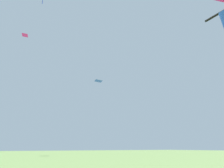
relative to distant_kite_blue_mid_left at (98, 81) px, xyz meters
name	(u,v)px	position (x,y,z in m)	size (l,w,h in m)	color
distant_kite_blue_mid_left	(98,81)	(0.00, 0.00, 0.00)	(1.13, 1.13, 0.20)	blue
distant_kite_magenta_high_left	(25,35)	(-8.59, -0.86, 3.05)	(0.73, 0.72, 0.18)	#DB2393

